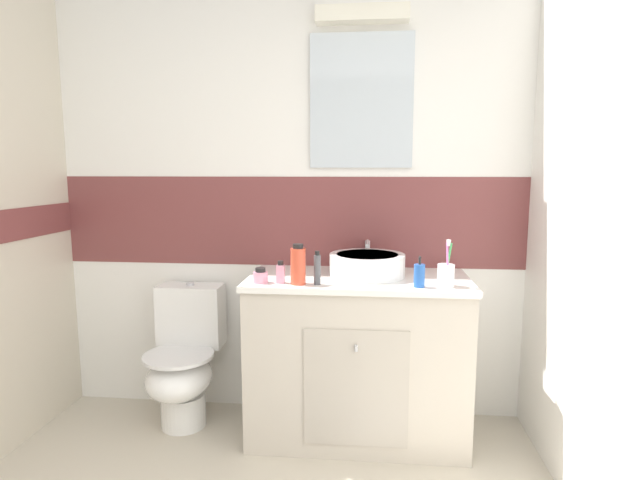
% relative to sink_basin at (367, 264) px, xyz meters
% --- Properties ---
extents(wall_back_tiled, '(3.20, 0.20, 2.50)m').
position_rel_sink_basin_xyz_m(wall_back_tiled, '(-0.44, 0.29, 0.35)').
color(wall_back_tiled, white).
rests_on(wall_back_tiled, ground_plane).
extents(vanity_cabinet, '(1.12, 0.56, 0.85)m').
position_rel_sink_basin_xyz_m(vanity_cabinet, '(-0.04, -0.03, -0.48)').
color(vanity_cabinet, beige).
rests_on(vanity_cabinet, ground_plane).
extents(sink_basin, '(0.39, 0.43, 0.16)m').
position_rel_sink_basin_xyz_m(sink_basin, '(0.00, 0.00, 0.00)').
color(sink_basin, white).
rests_on(sink_basin, vanity_cabinet).
extents(toilet, '(0.37, 0.50, 0.76)m').
position_rel_sink_basin_xyz_m(toilet, '(-0.99, -0.01, -0.56)').
color(toilet, white).
rests_on(toilet, ground_plane).
extents(toothbrush_cup, '(0.08, 0.08, 0.22)m').
position_rel_sink_basin_xyz_m(toothbrush_cup, '(0.37, -0.20, -0.00)').
color(toothbrush_cup, white).
rests_on(toothbrush_cup, vanity_cabinet).
extents(soap_dispenser, '(0.05, 0.05, 0.15)m').
position_rel_sink_basin_xyz_m(soap_dispenser, '(0.24, -0.23, -0.00)').
color(soap_dispenser, '#2659B2').
rests_on(soap_dispenser, vanity_cabinet).
extents(toothpaste_tube_upright, '(0.03, 0.03, 0.16)m').
position_rel_sink_basin_xyz_m(toothpaste_tube_upright, '(-0.23, -0.23, 0.02)').
color(toothpaste_tube_upright, '#4C4C51').
rests_on(toothpaste_tube_upright, vanity_cabinet).
extents(mouthwash_bottle, '(0.07, 0.07, 0.19)m').
position_rel_sink_basin_xyz_m(mouthwash_bottle, '(-0.32, -0.23, 0.03)').
color(mouthwash_bottle, '#D84C33').
rests_on(mouthwash_bottle, vanity_cabinet).
extents(hair_gel_jar, '(0.07, 0.07, 0.07)m').
position_rel_sink_basin_xyz_m(hair_gel_jar, '(-0.51, -0.22, -0.03)').
color(hair_gel_jar, pink).
rests_on(hair_gel_jar, vanity_cabinet).
extents(perfume_flask_small, '(0.04, 0.03, 0.11)m').
position_rel_sink_basin_xyz_m(perfume_flask_small, '(-0.41, -0.21, -0.01)').
color(perfume_flask_small, pink).
rests_on(perfume_flask_small, vanity_cabinet).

